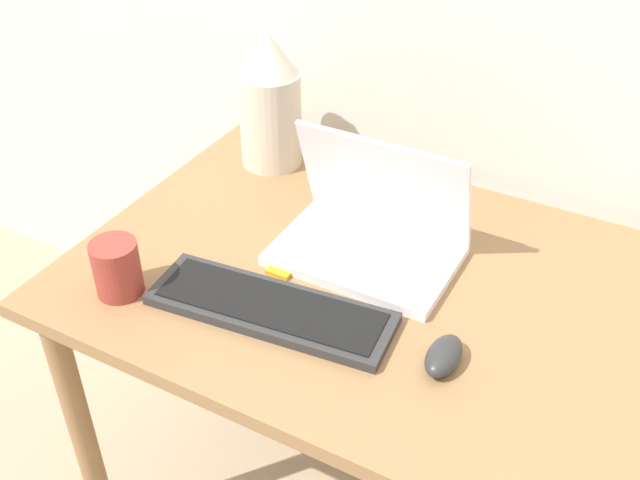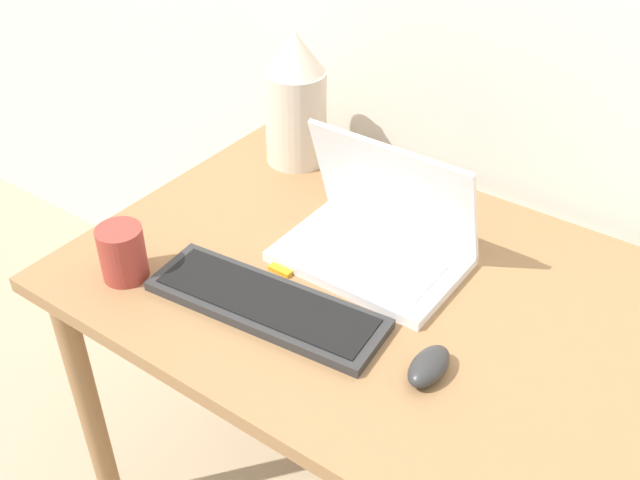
# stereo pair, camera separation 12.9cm
# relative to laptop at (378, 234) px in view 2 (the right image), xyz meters

# --- Properties ---
(desk) EXTENTS (1.12, 0.77, 0.72)m
(desk) POSITION_rel_laptop_xyz_m (0.05, -0.06, -0.14)
(desk) COLOR olive
(desk) RESTS_ON ground_plane
(laptop) EXTENTS (0.33, 0.23, 0.23)m
(laptop) POSITION_rel_laptop_xyz_m (0.00, 0.00, 0.00)
(laptop) COLOR white
(laptop) RESTS_ON desk
(keyboard) EXTENTS (0.44, 0.18, 0.02)m
(keyboard) POSITION_rel_laptop_xyz_m (-0.08, -0.24, -0.04)
(keyboard) COLOR #2D2D2D
(keyboard) RESTS_ON desk
(mouse) EXTENTS (0.05, 0.10, 0.04)m
(mouse) POSITION_rel_laptop_xyz_m (0.23, -0.21, -0.03)
(mouse) COLOR #2D2D2D
(mouse) RESTS_ON desk
(vase) EXTENTS (0.14, 0.14, 0.30)m
(vase) POSITION_rel_laptop_xyz_m (-0.34, 0.20, 0.10)
(vase) COLOR beige
(vase) RESTS_ON desk
(mp3_player) EXTENTS (0.05, 0.06, 0.01)m
(mp3_player) POSITION_rel_laptop_xyz_m (-0.12, -0.12, -0.05)
(mp3_player) COLOR orange
(mp3_player) RESTS_ON desk
(mug) EXTENTS (0.08, 0.08, 0.10)m
(mug) POSITION_rel_laptop_xyz_m (-0.34, -0.32, 0.00)
(mug) COLOR #9E382D
(mug) RESTS_ON desk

